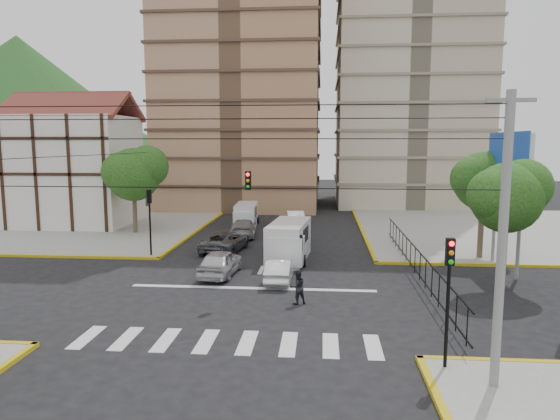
# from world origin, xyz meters

# --- Properties ---
(ground) EXTENTS (160.00, 160.00, 0.00)m
(ground) POSITION_xyz_m (0.00, 0.00, 0.00)
(ground) COLOR black
(ground) RESTS_ON ground
(sidewalk_nw) EXTENTS (26.00, 26.00, 0.15)m
(sidewalk_nw) POSITION_xyz_m (-20.00, 20.00, 0.07)
(sidewalk_nw) COLOR gray
(sidewalk_nw) RESTS_ON ground
(sidewalk_ne) EXTENTS (26.00, 26.00, 0.15)m
(sidewalk_ne) POSITION_xyz_m (20.00, 20.00, 0.07)
(sidewalk_ne) COLOR gray
(sidewalk_ne) RESTS_ON ground
(crosswalk_stripes) EXTENTS (12.00, 2.40, 0.01)m
(crosswalk_stripes) POSITION_xyz_m (0.00, -6.00, 0.01)
(crosswalk_stripes) COLOR silver
(crosswalk_stripes) RESTS_ON ground
(stop_line) EXTENTS (13.00, 0.40, 0.01)m
(stop_line) POSITION_xyz_m (0.00, 1.20, 0.01)
(stop_line) COLOR silver
(stop_line) RESTS_ON ground
(tower_tan) EXTENTS (18.00, 16.00, 48.00)m
(tower_tan) POSITION_xyz_m (-6.00, 36.00, 24.00)
(tower_tan) COLOR #AC7A56
(tower_tan) RESTS_ON ground
(tower_beige) EXTENTS (17.00, 16.00, 48.00)m
(tower_beige) POSITION_xyz_m (14.00, 40.00, 24.00)
(tower_beige) COLOR tan
(tower_beige) RESTS_ON ground
(tudor_building) EXTENTS (10.80, 8.05, 12.23)m
(tudor_building) POSITION_xyz_m (-19.00, 20.00, 5.25)
(tudor_building) COLOR silver
(tudor_building) RESTS_ON ground
(distant_hill) EXTENTS (70.00, 70.00, 28.00)m
(distant_hill) POSITION_xyz_m (-55.00, 70.00, 14.00)
(distant_hill) COLOR #204F1A
(distant_hill) RESTS_ON ground
(park_fence) EXTENTS (0.10, 22.50, 1.66)m
(park_fence) POSITION_xyz_m (9.00, 4.50, 0.00)
(park_fence) COLOR black
(park_fence) RESTS_ON ground
(billboard) EXTENTS (0.36, 6.20, 8.10)m
(billboard) POSITION_xyz_m (14.45, 6.00, 6.00)
(billboard) COLOR slate
(billboard) RESTS_ON ground
(tree_park_a) EXTENTS (4.41, 3.60, 6.83)m
(tree_park_a) POSITION_xyz_m (13.08, 2.01, 5.01)
(tree_park_a) COLOR #473828
(tree_park_a) RESTS_ON ground
(tree_park_c) EXTENTS (4.65, 3.80, 7.25)m
(tree_park_c) POSITION_xyz_m (14.09, 9.01, 5.34)
(tree_park_c) COLOR #473828
(tree_park_c) RESTS_ON ground
(tree_tudor) EXTENTS (5.39, 4.40, 7.43)m
(tree_tudor) POSITION_xyz_m (-11.90, 16.01, 5.22)
(tree_tudor) COLOR #473828
(tree_tudor) RESTS_ON ground
(traffic_light_se) EXTENTS (0.28, 0.22, 4.40)m
(traffic_light_se) POSITION_xyz_m (7.80, -7.80, 3.11)
(traffic_light_se) COLOR black
(traffic_light_se) RESTS_ON ground
(traffic_light_nw) EXTENTS (0.28, 0.22, 4.40)m
(traffic_light_nw) POSITION_xyz_m (-7.80, 7.80, 3.11)
(traffic_light_nw) COLOR black
(traffic_light_nw) RESTS_ON ground
(traffic_light_hanging) EXTENTS (18.00, 9.12, 0.92)m
(traffic_light_hanging) POSITION_xyz_m (0.00, -2.04, 5.90)
(traffic_light_hanging) COLOR black
(traffic_light_hanging) RESTS_ON ground
(utility_pole_se) EXTENTS (1.40, 0.28, 9.00)m
(utility_pole_se) POSITION_xyz_m (9.00, -9.00, 4.77)
(utility_pole_se) COLOR slate
(utility_pole_se) RESTS_ON ground
(van_right_lane) EXTENTS (2.73, 5.77, 2.51)m
(van_right_lane) POSITION_xyz_m (1.48, 7.49, 1.22)
(van_right_lane) COLOR silver
(van_right_lane) RESTS_ON ground
(van_left_lane) EXTENTS (2.02, 4.69, 2.08)m
(van_left_lane) POSITION_xyz_m (-3.33, 20.63, 1.01)
(van_left_lane) COLOR silver
(van_left_lane) RESTS_ON ground
(car_silver_front_left) EXTENTS (2.16, 4.62, 1.53)m
(car_silver_front_left) POSITION_xyz_m (-2.20, 3.61, 0.76)
(car_silver_front_left) COLOR #BCBBC0
(car_silver_front_left) RESTS_ON ground
(car_white_front_right) EXTENTS (1.41, 3.90, 1.28)m
(car_white_front_right) POSITION_xyz_m (1.31, 2.63, 0.64)
(car_white_front_right) COLOR white
(car_white_front_right) RESTS_ON ground
(car_grey_mid_left) EXTENTS (3.14, 5.52, 1.45)m
(car_grey_mid_left) POSITION_xyz_m (-3.18, 10.03, 0.73)
(car_grey_mid_left) COLOR #585B5F
(car_grey_mid_left) RESTS_ON ground
(car_silver_rear_left) EXTENTS (2.49, 5.15, 1.44)m
(car_silver_rear_left) POSITION_xyz_m (-2.78, 15.64, 0.72)
(car_silver_rear_left) COLOR #A3A4A8
(car_silver_rear_left) RESTS_ON ground
(car_darkgrey_mid_right) EXTENTS (2.30, 4.34, 1.40)m
(car_darkgrey_mid_right) POSITION_xyz_m (1.56, 13.73, 0.70)
(car_darkgrey_mid_right) COLOR black
(car_darkgrey_mid_right) RESTS_ON ground
(car_white_rear_right) EXTENTS (2.04, 4.51, 1.43)m
(car_white_rear_right) POSITION_xyz_m (1.13, 21.57, 0.72)
(car_white_rear_right) COLOR white
(car_white_rear_right) RESTS_ON ground
(pedestrian_crosswalk) EXTENTS (1.00, 0.93, 1.65)m
(pedestrian_crosswalk) POSITION_xyz_m (2.49, -1.18, 0.83)
(pedestrian_crosswalk) COLOR black
(pedestrian_crosswalk) RESTS_ON ground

